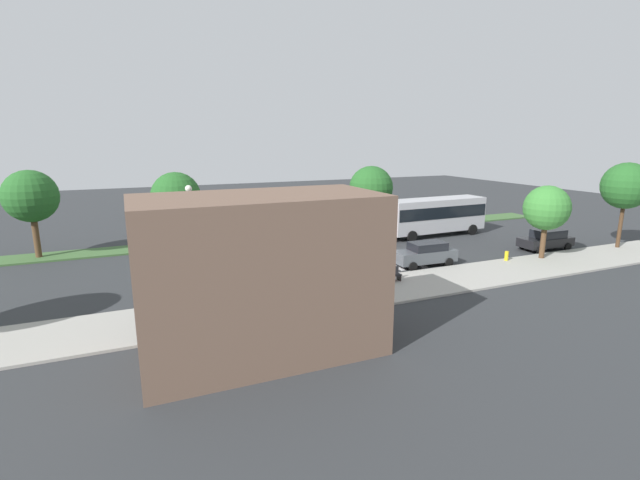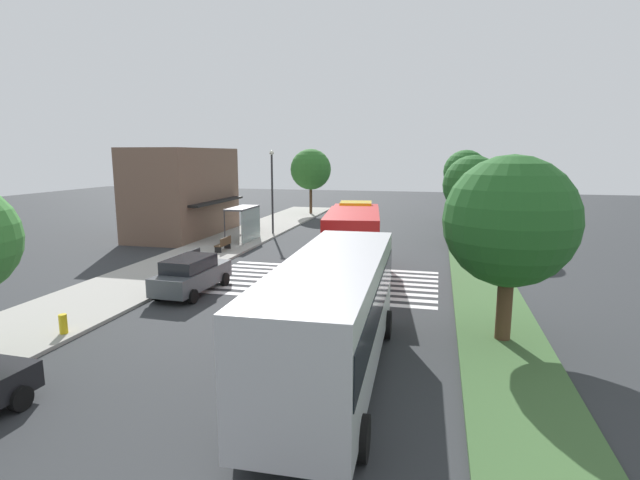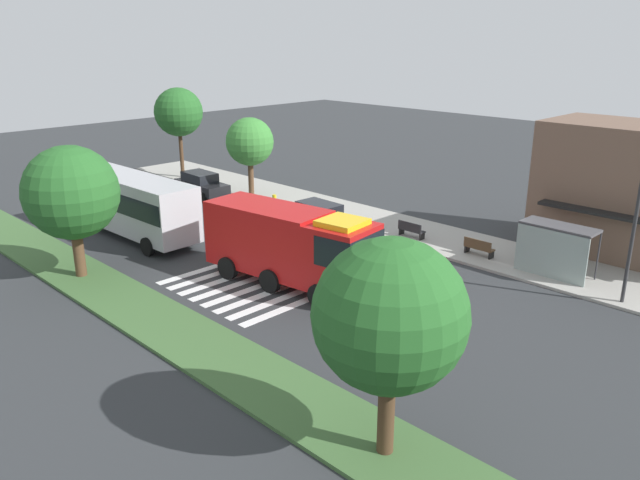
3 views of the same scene
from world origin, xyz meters
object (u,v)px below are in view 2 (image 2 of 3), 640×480
at_px(median_tree_far_west, 510,222).
at_px(transit_bus, 333,310).
at_px(fire_truck, 354,238).
at_px(fire_hydrant, 63,324).
at_px(median_tree_west, 473,185).
at_px(bench_near_shelter, 224,244).
at_px(street_lamp, 272,185).
at_px(bus_stop_shelter, 247,217).
at_px(parked_car_mid, 192,274).
at_px(bench_west_of_shelter, 191,258).
at_px(sidewalk_tree_center, 311,169).
at_px(median_tree_center, 465,172).

bearing_deg(median_tree_far_west, transit_bus, 129.02).
bearing_deg(fire_truck, fire_hydrant, 135.22).
bearing_deg(median_tree_far_west, median_tree_west, -0.00).
bearing_deg(bench_near_shelter, fire_hydrant, -176.70).
relative_size(transit_bus, median_tree_far_west, 1.62).
relative_size(transit_bus, median_tree_west, 1.63).
height_order(bench_near_shelter, street_lamp, street_lamp).
bearing_deg(bus_stop_shelter, bench_near_shelter, 179.77).
height_order(parked_car_mid, bench_west_of_shelter, parked_car_mid).
xyz_separation_m(street_lamp, sidewalk_tree_center, (13.54, 0.40, 0.84)).
xyz_separation_m(transit_bus, bus_stop_shelter, (20.15, 10.83, -0.21)).
bearing_deg(median_tree_center, fire_truck, 162.81).
bearing_deg(sidewalk_tree_center, fire_truck, -160.38).
bearing_deg(bench_west_of_shelter, transit_bus, -137.33).
bearing_deg(parked_car_mid, sidewalk_tree_center, 6.23).
xyz_separation_m(bench_near_shelter, bench_west_of_shelter, (-4.38, 0.00, 0.00)).
xyz_separation_m(bench_west_of_shelter, median_tree_center, (21.61, -15.94, 4.24)).
height_order(fire_truck, median_tree_far_west, median_tree_far_west).
xyz_separation_m(parked_car_mid, sidewalk_tree_center, (30.19, 2.20, 3.94)).
bearing_deg(sidewalk_tree_center, fire_hydrant, -179.21).
height_order(bench_near_shelter, bench_west_of_shelter, same).
bearing_deg(median_tree_far_west, parked_car_mid, 77.43).
bearing_deg(bus_stop_shelter, median_tree_west, -80.13).
distance_m(bench_near_shelter, street_lamp, 8.36).
bearing_deg(median_tree_west, transit_bus, 167.47).
xyz_separation_m(bench_near_shelter, fire_hydrant, (-15.20, -0.88, -0.10)).
bearing_deg(street_lamp, bus_stop_shelter, 168.07).
distance_m(bench_near_shelter, median_tree_center, 23.85).
bearing_deg(bus_stop_shelter, median_tree_far_west, -135.18).
distance_m(fire_truck, median_tree_far_west, 10.56).
distance_m(bench_near_shelter, median_tree_far_west, 20.30).
bearing_deg(sidewalk_tree_center, street_lamp, -178.31).
xyz_separation_m(fire_truck, bench_near_shelter, (4.05, 9.36, -1.48)).
bearing_deg(median_tree_center, transit_bus, 171.33).
relative_size(bus_stop_shelter, bench_west_of_shelter, 2.19).
bearing_deg(median_tree_far_west, sidewalk_tree_center, 25.14).
relative_size(transit_bus, bench_near_shelter, 6.35).
bearing_deg(sidewalk_tree_center, bench_near_shelter, 178.98).
height_order(bench_near_shelter, sidewalk_tree_center, sidewalk_tree_center).
height_order(parked_car_mid, street_lamp, street_lamp).
distance_m(fire_truck, median_tree_center, 22.45).
bearing_deg(bench_west_of_shelter, median_tree_far_west, -115.61).
distance_m(bus_stop_shelter, median_tree_center, 20.91).
height_order(median_tree_center, fire_hydrant, median_tree_center).
bearing_deg(street_lamp, transit_bus, -157.02).
bearing_deg(sidewalk_tree_center, bus_stop_shelter, 178.80).
xyz_separation_m(sidewalk_tree_center, median_tree_far_west, (-33.17, -15.57, -0.63)).
xyz_separation_m(bench_west_of_shelter, street_lamp, (11.98, -0.78, 3.40)).
relative_size(transit_bus, bench_west_of_shelter, 6.35).
bearing_deg(median_tree_west, parked_car_mid, 139.79).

